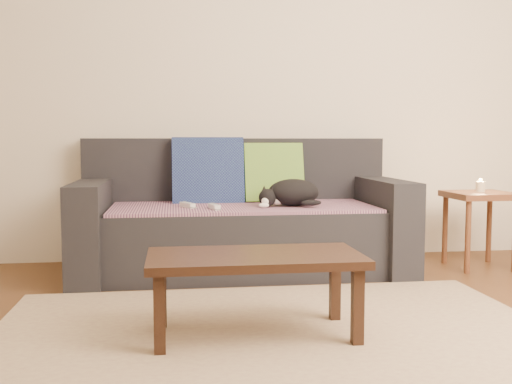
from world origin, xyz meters
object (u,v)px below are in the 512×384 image
Objects in this scene: sofa at (241,224)px; wii_remote_a at (188,205)px; coffee_table at (255,265)px; side_table at (480,205)px; wii_remote_b at (214,207)px; cat at (291,193)px.

sofa reaches higher than wii_remote_a.
sofa is 0.41m from wii_remote_a.
coffee_table is (0.26, -1.20, -0.13)m from wii_remote_a.
side_table reaches higher than coffee_table.
sofa is at bearing -90.68° from wii_remote_a.
wii_remote_a is 0.16× the size of coffee_table.
wii_remote_b is at bearing -150.79° from wii_remote_a.
sofa is at bearing 86.17° from coffee_table.
cat is 0.51m from wii_remote_b.
wii_remote_b is at bearing -125.09° from sofa.
cat is at bearing -90.54° from wii_remote_b.
cat is at bearing -116.10° from wii_remote_a.
wii_remote_b is (-0.19, -0.27, 0.15)m from sofa.
cat reaches higher than wii_remote_a.
sofa is at bearing 175.03° from side_table.
side_table is (1.30, 0.03, -0.10)m from cat.
cat reaches higher than wii_remote_b.
sofa reaches higher than cat.
sofa is 4.11× the size of side_table.
cat is at bearing -29.34° from sofa.
wii_remote_b is 0.29× the size of side_table.
coffee_table is (0.10, -1.09, -0.13)m from wii_remote_b.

